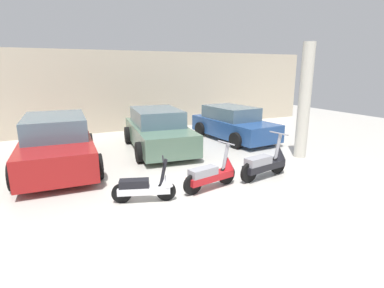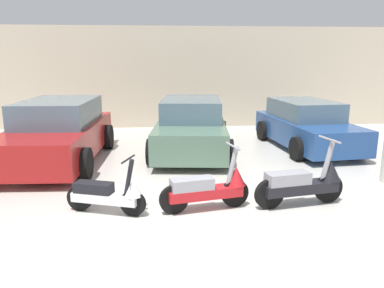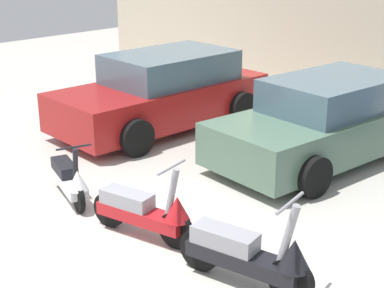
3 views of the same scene
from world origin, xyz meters
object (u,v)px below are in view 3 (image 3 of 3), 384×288
Objects in this scene: scooter_front_right at (146,211)px; scooter_front_center at (250,254)px; car_rear_center at (325,121)px; car_rear_left at (163,92)px; scooter_front_left at (70,179)px.

scooter_front_center is (1.60, 0.06, 0.02)m from scooter_front_right.
scooter_front_center is 4.16m from car_rear_center.
scooter_front_right is 0.34× the size of car_rear_left.
scooter_front_right is 3.92m from car_rear_center.
scooter_front_center is 0.37× the size of car_rear_left.
car_rear_center is (3.21, 0.69, -0.03)m from car_rear_left.
scooter_front_left is 3.19m from scooter_front_center.
scooter_front_left is at bearing 169.07° from scooter_front_right.
scooter_front_left is 0.87× the size of scooter_front_right.
car_rear_left reaches higher than car_rear_center.
car_rear_left is 1.03× the size of car_rear_center.
scooter_front_center is 5.73m from car_rear_left.
car_rear_left is at bearing 134.29° from scooter_front_left.
car_rear_center is at bearing 104.55° from car_rear_left.
scooter_front_left is 4.27m from car_rear_center.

